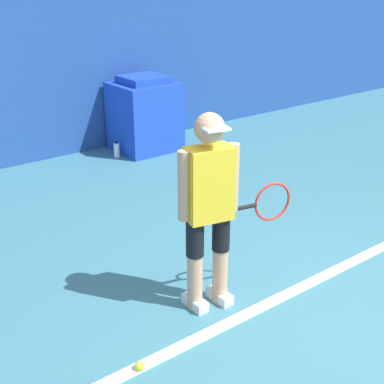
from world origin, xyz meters
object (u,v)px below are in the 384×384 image
object	(u,v)px
tennis_player	(210,205)
water_bottle	(117,150)
covered_chair	(145,115)
tennis_ball	(140,366)

from	to	relation	value
tennis_player	water_bottle	xyz separation A→B (m)	(1.23, 3.57, -0.75)
covered_chair	water_bottle	distance (m)	0.67
tennis_player	tennis_ball	bearing A→B (deg)	-146.57
covered_chair	water_bottle	xyz separation A→B (m)	(-0.53, -0.07, -0.41)
tennis_player	covered_chair	xyz separation A→B (m)	(1.76, 3.64, -0.35)
tennis_ball	water_bottle	distance (m)	4.42
tennis_ball	covered_chair	size ratio (longest dim) A/B	0.06
tennis_player	covered_chair	world-z (taller)	tennis_player
tennis_player	tennis_ball	size ratio (longest dim) A/B	22.93
tennis_player	tennis_ball	distance (m)	1.23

